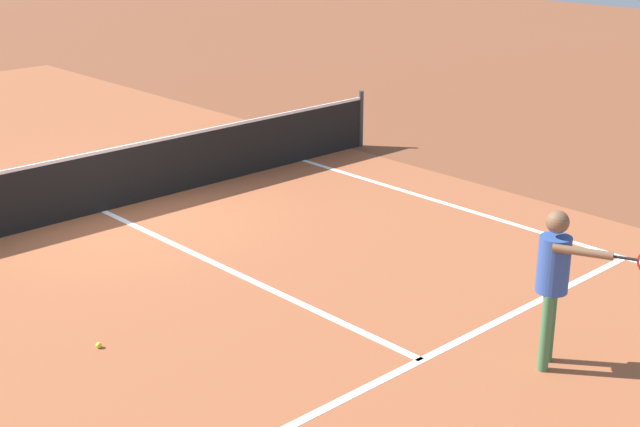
{
  "coord_description": "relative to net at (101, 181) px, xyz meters",
  "views": [
    {
      "loc": [
        -6.46,
        -11.78,
        4.57
      ],
      "look_at": [
        0.43,
        -4.4,
        1.0
      ],
      "focal_mm": 50.74,
      "sensor_mm": 36.0,
      "label": 1
    }
  ],
  "objects": [
    {
      "name": "ground_plane",
      "position": [
        0.0,
        0.0,
        -0.49
      ],
      "size": [
        60.0,
        60.0,
        0.0
      ],
      "primitive_type": "plane",
      "color": "brown"
    },
    {
      "name": "court_surface_inbounds",
      "position": [
        0.0,
        0.0,
        -0.49
      ],
      "size": [
        10.62,
        24.4,
        0.0
      ],
      "primitive_type": "cube",
      "color": "#9E5433",
      "rests_on": "ground_plane"
    },
    {
      "name": "tennis_ball_mid_court",
      "position": [
        -2.31,
        -3.87,
        -0.46
      ],
      "size": [
        0.07,
        0.07,
        0.07
      ],
      "primitive_type": "sphere",
      "color": "#CCE033",
      "rests_on": "ground_plane"
    },
    {
      "name": "line_sideline_right",
      "position": [
        4.11,
        -5.95,
        -0.49
      ],
      "size": [
        0.1,
        11.89,
        0.01
      ],
      "primitive_type": "cube",
      "color": "white",
      "rests_on": "ground_plane"
    },
    {
      "name": "net",
      "position": [
        0.0,
        0.0,
        0.0
      ],
      "size": [
        11.28,
        0.09,
        1.07
      ],
      "color": "#33383D",
      "rests_on": "ground_plane"
    },
    {
      "name": "line_center_service",
      "position": [
        0.0,
        -3.2,
        -0.49
      ],
      "size": [
        0.1,
        6.4,
        0.01
      ],
      "primitive_type": "cube",
      "color": "white",
      "rests_on": "ground_plane"
    },
    {
      "name": "line_service_near",
      "position": [
        0.0,
        -6.4,
        -0.49
      ],
      "size": [
        8.22,
        0.1,
        0.01
      ],
      "primitive_type": "cube",
      "color": "white",
      "rests_on": "ground_plane"
    },
    {
      "name": "player_near",
      "position": [
        0.86,
        -7.36,
        0.56
      ],
      "size": [
        0.51,
        1.2,
        1.68
      ],
      "color": "#3F7247",
      "rests_on": "ground_plane"
    }
  ]
}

